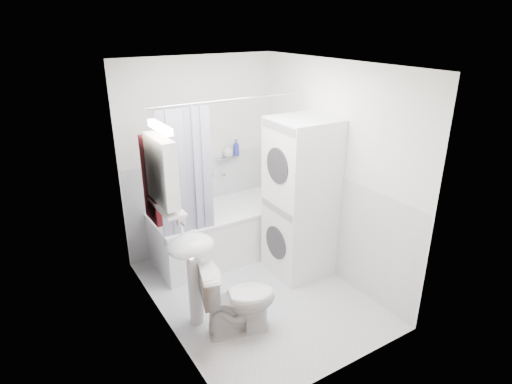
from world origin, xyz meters
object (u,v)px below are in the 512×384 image
bathtub (221,230)px  washer_dryer (300,199)px  sink (192,260)px  toilet (239,299)px

bathtub → washer_dryer: (0.62, -0.76, 0.56)m
sink → toilet: bearing=-46.5°
toilet → washer_dryer: bearing=-47.0°
sink → bathtub: bearing=51.1°
bathtub → washer_dryer: washer_dryer is taller
sink → washer_dryer: bearing=9.7°
sink → toilet: size_ratio=1.48×
washer_dryer → toilet: size_ratio=2.58×
sink → toilet: 0.57m
sink → washer_dryer: 1.47m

